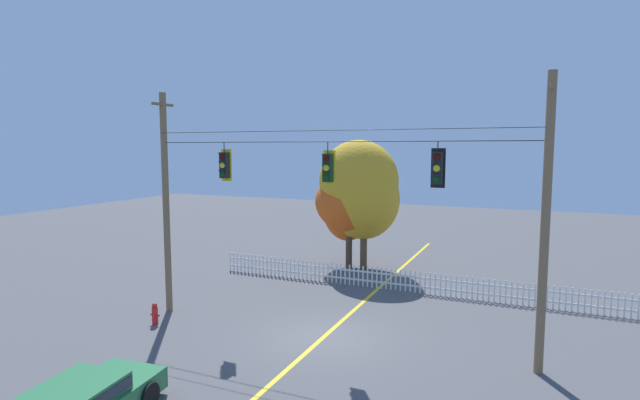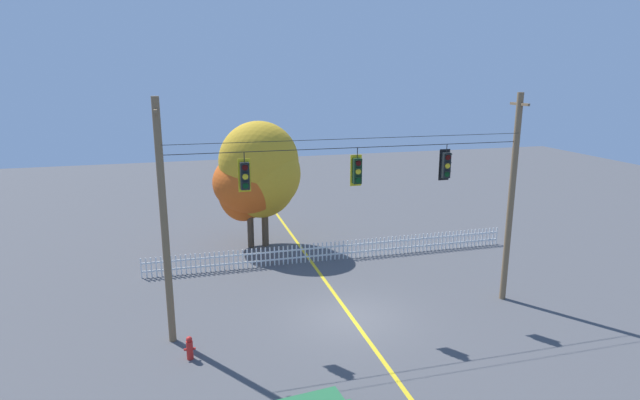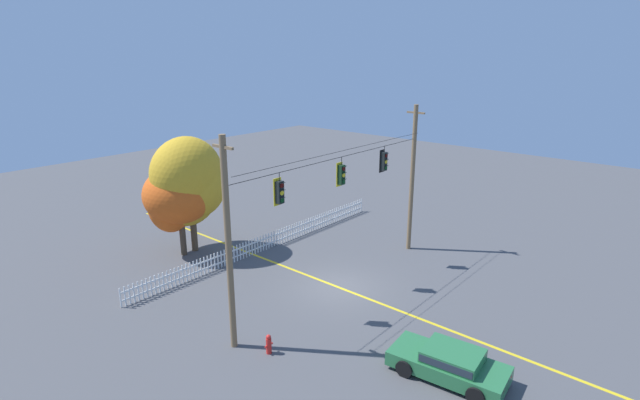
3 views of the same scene
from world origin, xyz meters
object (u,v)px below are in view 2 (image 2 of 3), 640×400
at_px(traffic_signal_northbound_secondary, 357,171).
at_px(fire_hydrant, 190,348).
at_px(traffic_signal_northbound_primary, 245,176).
at_px(autumn_maple_near_fence, 249,184).
at_px(traffic_signal_eastbound_side, 446,165).
at_px(autumn_maple_mid, 262,171).

distance_m(traffic_signal_northbound_secondary, fire_hydrant, 8.39).
relative_size(traffic_signal_northbound_primary, traffic_signal_northbound_secondary, 0.99).
height_order(traffic_signal_northbound_secondary, fire_hydrant, traffic_signal_northbound_secondary).
bearing_deg(traffic_signal_northbound_secondary, traffic_signal_northbound_primary, 180.00).
bearing_deg(autumn_maple_near_fence, traffic_signal_eastbound_side, -57.07).
bearing_deg(traffic_signal_northbound_secondary, autumn_maple_near_fence, 105.61).
distance_m(traffic_signal_northbound_secondary, autumn_maple_mid, 9.74).
bearing_deg(traffic_signal_northbound_secondary, fire_hydrant, -167.12).
distance_m(traffic_signal_eastbound_side, autumn_maple_mid, 11.07).
xyz_separation_m(traffic_signal_northbound_primary, traffic_signal_eastbound_side, (7.65, 0.00, 0.02)).
distance_m(traffic_signal_northbound_primary, autumn_maple_near_fence, 10.09).
bearing_deg(autumn_maple_near_fence, traffic_signal_northbound_primary, -97.98).
bearing_deg(fire_hydrant, autumn_maple_mid, 68.72).
height_order(traffic_signal_northbound_primary, autumn_maple_near_fence, traffic_signal_northbound_primary).
relative_size(autumn_maple_near_fence, autumn_maple_mid, 0.77).
xyz_separation_m(autumn_maple_near_fence, fire_hydrant, (-3.55, -11.14, -3.05)).
xyz_separation_m(traffic_signal_northbound_secondary, autumn_maple_near_fence, (-2.71, 9.71, -2.35)).
height_order(traffic_signal_northbound_secondary, autumn_maple_near_fence, traffic_signal_northbound_secondary).
bearing_deg(autumn_maple_mid, autumn_maple_near_fence, 154.48).
relative_size(traffic_signal_northbound_primary, fire_hydrant, 1.73).
bearing_deg(traffic_signal_northbound_primary, traffic_signal_northbound_secondary, -0.00).
height_order(traffic_signal_northbound_secondary, traffic_signal_eastbound_side, same).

